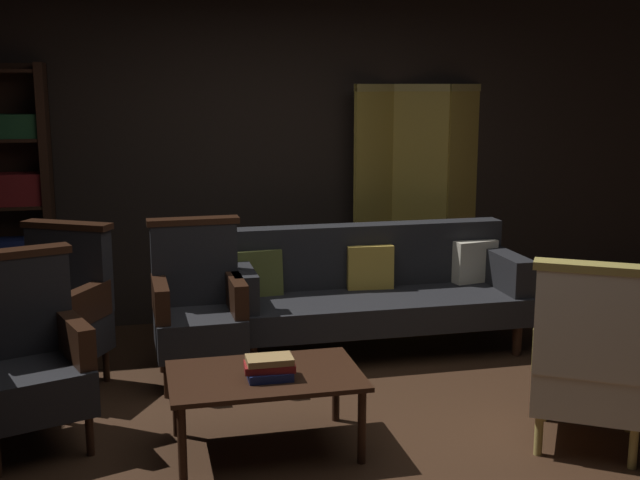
# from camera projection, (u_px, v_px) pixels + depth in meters

# --- Properties ---
(ground_plane) EXTENTS (10.00, 10.00, 0.00)m
(ground_plane) POSITION_uv_depth(u_px,v_px,m) (353.00, 437.00, 4.37)
(ground_plane) COLOR #331E11
(back_wall) EXTENTS (7.20, 0.10, 2.80)m
(back_wall) POSITION_uv_depth(u_px,v_px,m) (274.00, 147.00, 6.44)
(back_wall) COLOR black
(back_wall) RESTS_ON ground_plane
(folding_screen) EXTENTS (1.23, 0.33, 1.90)m
(folding_screen) POSITION_uv_depth(u_px,v_px,m) (419.00, 196.00, 6.65)
(folding_screen) COLOR #B29338
(folding_screen) RESTS_ON ground_plane
(velvet_couch) EXTENTS (2.12, 0.78, 0.88)m
(velvet_couch) POSITION_uv_depth(u_px,v_px,m) (373.00, 287.00, 5.80)
(velvet_couch) COLOR black
(velvet_couch) RESTS_ON ground_plane
(coffee_table) EXTENTS (1.00, 0.64, 0.42)m
(coffee_table) POSITION_uv_depth(u_px,v_px,m) (265.00, 382.00, 4.17)
(coffee_table) COLOR black
(coffee_table) RESTS_ON ground_plane
(armchair_gilt_accent) EXTENTS (0.80, 0.80, 1.04)m
(armchair_gilt_accent) POSITION_uv_depth(u_px,v_px,m) (590.00, 360.00, 4.15)
(armchair_gilt_accent) COLOR tan
(armchair_gilt_accent) RESTS_ON ground_plane
(armchair_wing_left) EXTENTS (0.79, 0.79, 1.04)m
(armchair_wing_left) POSITION_uv_depth(u_px,v_px,m) (57.00, 312.00, 5.02)
(armchair_wing_left) COLOR black
(armchair_wing_left) RESTS_ON ground_plane
(armchair_wing_right) EXTENTS (0.74, 0.73, 1.04)m
(armchair_wing_right) POSITION_uv_depth(u_px,v_px,m) (26.00, 357.00, 4.20)
(armchair_wing_right) COLOR black
(armchair_wing_right) RESTS_ON ground_plane
(armchair_wing_far) EXTENTS (0.60, 0.59, 1.04)m
(armchair_wing_far) POSITION_uv_depth(u_px,v_px,m) (198.00, 306.00, 5.17)
(armchair_wing_far) COLOR black
(armchair_wing_far) RESTS_ON ground_plane
(book_navy_cloth) EXTENTS (0.23, 0.18, 0.04)m
(book_navy_cloth) POSITION_uv_depth(u_px,v_px,m) (270.00, 374.00, 4.09)
(book_navy_cloth) COLOR navy
(book_navy_cloth) RESTS_ON coffee_table
(book_red_leather) EXTENTS (0.27, 0.16, 0.04)m
(book_red_leather) POSITION_uv_depth(u_px,v_px,m) (270.00, 366.00, 4.08)
(book_red_leather) COLOR maroon
(book_red_leather) RESTS_ON book_navy_cloth
(book_tan_leather) EXTENTS (0.24, 0.15, 0.03)m
(book_tan_leather) POSITION_uv_depth(u_px,v_px,m) (269.00, 360.00, 4.08)
(book_tan_leather) COLOR #9E7A47
(book_tan_leather) RESTS_ON book_red_leather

